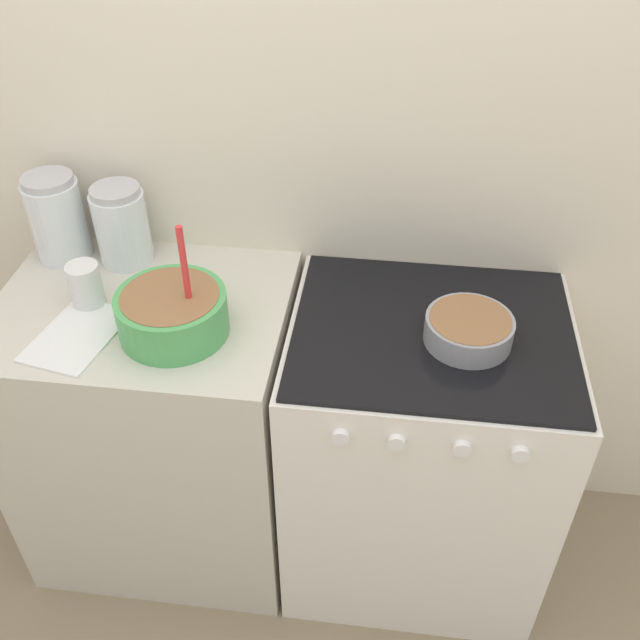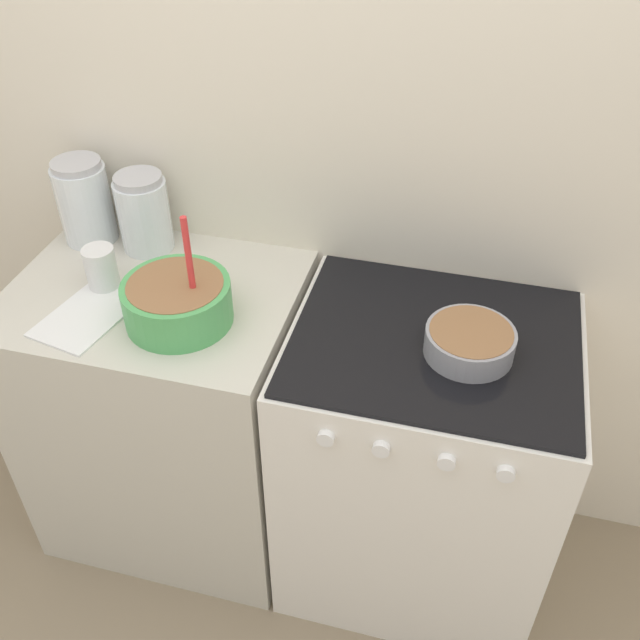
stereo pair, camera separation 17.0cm
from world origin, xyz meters
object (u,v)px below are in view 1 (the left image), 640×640
baking_pan (469,329)px  tin_can (86,285)px  stove (417,452)px  storage_jar_middle (123,230)px  mixing_bowl (172,311)px  storage_jar_left (58,223)px

baking_pan → tin_can: bearing=178.5°
stove → storage_jar_middle: (-0.85, 0.20, 0.55)m
storage_jar_middle → stove: bearing=-13.4°
mixing_bowl → baking_pan: bearing=4.5°
stove → mixing_bowl: bearing=-172.1°
mixing_bowl → tin_can: 0.26m
mixing_bowl → baking_pan: (0.71, 0.06, -0.03)m
stove → mixing_bowl: size_ratio=3.02×
storage_jar_middle → storage_jar_left: bearing=180.0°
stove → tin_can: bearing=-179.5°
baking_pan → storage_jar_middle: 0.96m
baking_pan → storage_jar_middle: (-0.93, 0.23, 0.06)m
stove → baking_pan: baking_pan is taller
stove → baking_pan: (0.08, -0.03, 0.50)m
storage_jar_middle → tin_can: (-0.03, -0.21, -0.04)m
stove → storage_jar_left: (-1.03, 0.20, 0.56)m
baking_pan → mixing_bowl: bearing=-175.5°
mixing_bowl → baking_pan: mixing_bowl is taller
baking_pan → storage_jar_middle: size_ratio=0.95×
baking_pan → storage_jar_middle: bearing=165.8°
baking_pan → tin_can: (-0.96, 0.02, 0.02)m
storage_jar_middle → tin_can: 0.22m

